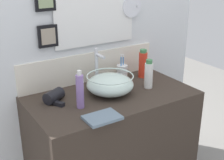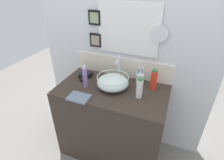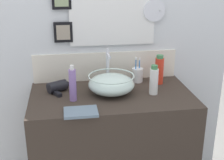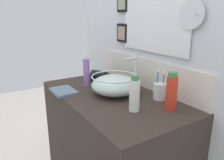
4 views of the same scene
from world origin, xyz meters
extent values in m
cube|color=#382D26|center=(0.00, 0.00, 0.42)|extent=(1.06, 0.58, 0.84)
cube|color=silver|center=(0.00, 0.32, 1.21)|extent=(1.86, 0.06, 2.42)
cube|color=silver|center=(0.00, 0.28, 0.94)|extent=(1.04, 0.02, 0.21)
cube|color=white|center=(0.05, 0.29, 1.34)|extent=(0.54, 0.01, 0.43)
cube|color=white|center=(0.05, 0.28, 1.34)|extent=(0.60, 0.01, 0.49)
cylinder|color=silver|center=(0.34, 0.27, 1.33)|extent=(0.15, 0.01, 0.15)
cylinder|color=silver|center=(0.38, 0.29, 1.33)|extent=(0.01, 0.06, 0.01)
cube|color=black|center=(-0.29, 0.28, 1.20)|extent=(0.13, 0.02, 0.14)
cube|color=gray|center=(-0.29, 0.27, 1.20)|extent=(0.09, 0.01, 0.10)
ellipsoid|color=silver|center=(0.00, 0.02, 0.90)|extent=(0.30, 0.30, 0.12)
torus|color=silver|center=(0.00, 0.02, 0.96)|extent=(0.30, 0.30, 0.01)
torus|color=#B2B7BC|center=(0.00, 0.02, 0.84)|extent=(0.11, 0.11, 0.01)
cylinder|color=silver|center=(0.00, 0.19, 0.95)|extent=(0.02, 0.02, 0.23)
cylinder|color=silver|center=(0.00, 0.14, 1.06)|extent=(0.02, 0.10, 0.02)
cylinder|color=silver|center=(0.00, 0.19, 1.08)|extent=(0.02, 0.02, 0.03)
cylinder|color=black|center=(-0.35, 0.10, 0.87)|extent=(0.14, 0.12, 0.07)
cone|color=black|center=(-0.28, 0.14, 0.87)|extent=(0.07, 0.08, 0.06)
cube|color=black|center=(-0.35, 0.04, 0.85)|extent=(0.07, 0.09, 0.02)
cylinder|color=white|center=(0.22, 0.21, 0.89)|extent=(0.08, 0.08, 0.10)
cylinder|color=blue|center=(0.23, 0.22, 0.92)|extent=(0.01, 0.01, 0.15)
cube|color=white|center=(0.23, 0.22, 1.00)|extent=(0.01, 0.01, 0.02)
cylinder|color=blue|center=(0.20, 0.20, 0.92)|extent=(0.01, 0.01, 0.16)
cube|color=white|center=(0.20, 0.20, 1.01)|extent=(0.01, 0.01, 0.02)
cylinder|color=#8C6BB2|center=(-0.25, -0.06, 0.94)|extent=(0.05, 0.05, 0.20)
cylinder|color=silver|center=(-0.25, -0.06, 1.05)|extent=(0.03, 0.03, 0.03)
cylinder|color=red|center=(0.36, 0.15, 0.93)|extent=(0.06, 0.06, 0.18)
cylinder|color=#3F7F4C|center=(0.36, 0.15, 1.03)|extent=(0.05, 0.05, 0.02)
cylinder|color=white|center=(0.27, -0.03, 0.92)|extent=(0.06, 0.06, 0.17)
cylinder|color=#3F7F4C|center=(0.27, -0.03, 1.02)|extent=(0.04, 0.04, 0.03)
cube|color=slate|center=(-0.22, -0.24, 0.84)|extent=(0.19, 0.14, 0.02)
camera|label=1|loc=(-0.97, -1.53, 1.65)|focal=50.00mm
camera|label=2|loc=(0.52, -1.29, 1.76)|focal=28.00mm
camera|label=3|loc=(-0.29, -1.85, 1.63)|focal=50.00mm
camera|label=4|loc=(1.12, -0.71, 1.33)|focal=35.00mm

